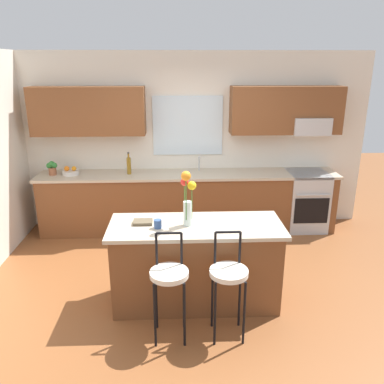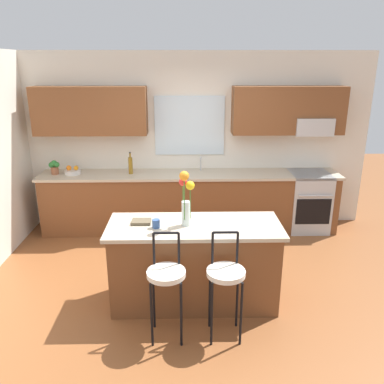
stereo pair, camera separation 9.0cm
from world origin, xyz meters
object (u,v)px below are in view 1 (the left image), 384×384
Objects in this scene: bar_stool_middle at (229,277)px; cookbook at (143,222)px; oven_range at (305,201)px; bottle_olive_oil at (129,165)px; bar_stool_near at (169,278)px; mug_ceramic at (158,224)px; potted_plant_small at (52,168)px; flower_vase at (188,197)px; kitchen_island at (196,264)px; fruit_bowl_oranges at (71,172)px.

cookbook is at bearing 143.01° from bar_stool_middle.
bottle_olive_oil is at bearing 179.49° from oven_range.
bar_stool_near is 5.21× the size of cookbook.
bottle_olive_oil is (-0.52, 2.06, 0.09)m from mug_ceramic.
bar_stool_middle is 5.21× the size of cookbook.
bottle_olive_oil is 1.15m from potted_plant_small.
flower_vase is 1.78× the size of bottle_olive_oil.
kitchen_island is 2.27m from bottle_olive_oil.
bar_stool_near and bar_stool_middle have the same top height.
fruit_bowl_oranges is at bearing 124.14° from mug_ceramic.
bottle_olive_oil is (-0.36, 1.94, 0.12)m from cookbook.
flower_vase reaches higher than fruit_bowl_oranges.
mug_ceramic reaches higher than kitchen_island.
cookbook is (-2.39, -1.91, 0.48)m from oven_range.
oven_range is 2.81m from bottle_olive_oil.
kitchen_island is 0.73m from cookbook.
potted_plant_small is at bearing 132.32° from bar_stool_middle.
bottle_olive_oil reaches higher than bar_stool_middle.
bar_stool_middle is 3.49m from potted_plant_small.
fruit_bowl_oranges is (-2.06, 2.56, 0.33)m from bar_stool_middle.
cookbook is at bearing 142.82° from mug_ceramic.
cookbook is at bearing 114.18° from bar_stool_near.
cookbook is (-0.83, 0.63, 0.30)m from bar_stool_middle.
fruit_bowl_oranges reaches higher than bar_stool_middle.
potted_plant_small is (-1.78, 2.56, 0.40)m from bar_stool_near.
fruit_bowl_oranges is (-1.51, 2.56, 0.33)m from bar_stool_near.
bar_stool_middle is at bearing -121.55° from oven_range.
bar_stool_middle is (0.27, -0.57, 0.17)m from kitchen_island.
mug_ceramic is at bearing 103.26° from bar_stool_near.
flower_vase is (-1.92, -1.98, 0.77)m from oven_range.
flower_vase is at bearing 71.27° from bar_stool_near.
cookbook is 0.60× the size of bottle_olive_oil.
fruit_bowl_oranges is (-3.62, 0.02, 0.50)m from oven_range.
cookbook is (-0.16, 0.12, -0.03)m from mug_ceramic.
oven_range is 3.10m from cookbook.
oven_range is 2.76× the size of bottle_olive_oil.
cookbook is 0.94× the size of potted_plant_small.
oven_range is 3.66m from fruit_bowl_oranges.
potted_plant_small is at bearing 128.95° from mug_ceramic.
bar_stool_near is 1.00× the size of bar_stool_middle.
potted_plant_small reaches higher than bar_stool_near.
bar_stool_middle is 4.88× the size of potted_plant_small.
bottle_olive_oil is at bearing 104.11° from mug_ceramic.
fruit_bowl_oranges is at bearing 180.00° from bottle_olive_oil.
bar_stool_middle is at bearing -64.35° from kitchen_island.
potted_plant_small is (-3.89, 0.03, 0.57)m from oven_range.
flower_vase reaches higher than mug_ceramic.
bar_stool_near is 3.15m from potted_plant_small.
flower_vase is 2.47× the size of fruit_bowl_oranges.
oven_range is 4.31× the size of potted_plant_small.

